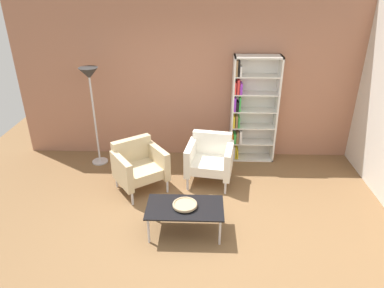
% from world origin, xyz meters
% --- Properties ---
extents(ground_plane, '(8.32, 8.32, 0.00)m').
position_xyz_m(ground_plane, '(0.00, 0.00, 0.00)').
color(ground_plane, brown).
extents(brick_back_panel, '(6.40, 0.12, 2.90)m').
position_xyz_m(brick_back_panel, '(0.00, 2.46, 1.45)').
color(brick_back_panel, '#A87056').
rests_on(brick_back_panel, ground_plane).
extents(bookshelf_tall, '(0.80, 0.30, 1.90)m').
position_xyz_m(bookshelf_tall, '(0.93, 2.25, 0.94)').
color(bookshelf_tall, silver).
rests_on(bookshelf_tall, ground_plane).
extents(coffee_table_low, '(1.00, 0.56, 0.40)m').
position_xyz_m(coffee_table_low, '(-0.11, 0.11, 0.37)').
color(coffee_table_low, black).
rests_on(coffee_table_low, ground_plane).
extents(decorative_bowl, '(0.32, 0.32, 0.05)m').
position_xyz_m(decorative_bowl, '(-0.11, 0.11, 0.43)').
color(decorative_bowl, tan).
rests_on(decorative_bowl, coffee_table_low).
extents(armchair_near_window, '(0.95, 0.93, 0.78)m').
position_xyz_m(armchair_near_window, '(-0.89, 1.16, 0.41)').
color(armchair_near_window, '#C6B289').
rests_on(armchair_near_window, ground_plane).
extents(armchair_corner_red, '(0.81, 0.76, 0.78)m').
position_xyz_m(armchair_corner_red, '(0.23, 1.43, 0.41)').
color(armchair_corner_red, white).
rests_on(armchair_corner_red, ground_plane).
extents(floor_lamp_torchiere, '(0.32, 0.32, 1.74)m').
position_xyz_m(floor_lamp_torchiere, '(-1.77, 1.98, 1.45)').
color(floor_lamp_torchiere, silver).
rests_on(floor_lamp_torchiere, ground_plane).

